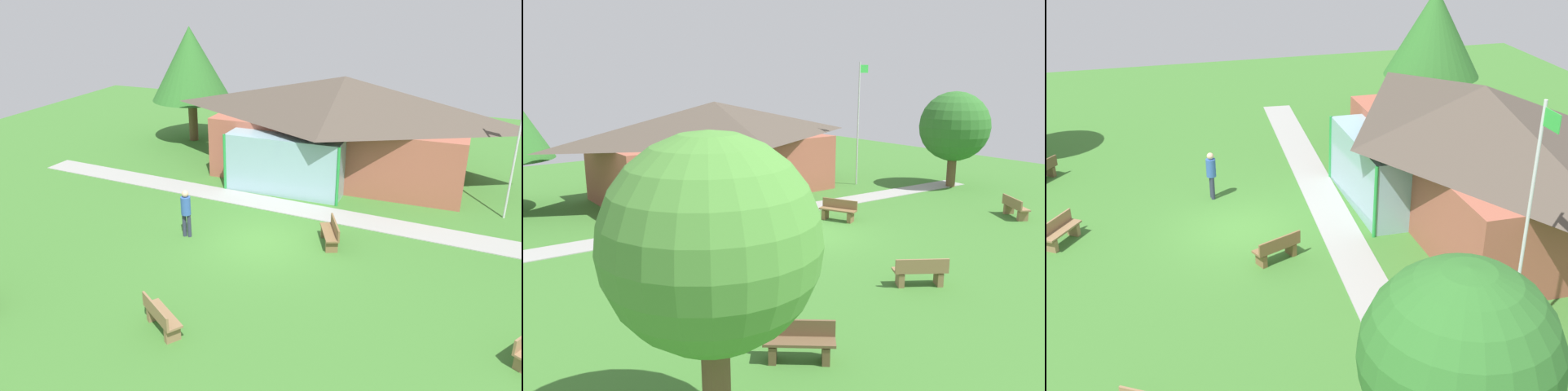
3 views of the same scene
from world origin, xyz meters
The scene contains 11 objects.
ground_plane centered at (0.00, 0.00, 0.00)m, with size 44.00×44.00×0.00m, color #3D752D.
pavilion centered at (0.69, 7.81, 2.33)m, with size 11.91×7.08×4.48m.
footpath centered at (0.00, 3.22, 0.01)m, with size 24.73×1.30×0.03m, color #999993.
flagpole centered at (7.83, 5.36, 3.48)m, with size 0.64×0.08×6.35m.
bench_front_left centered at (-5.73, -6.56, 0.40)m, with size 1.44×1.29×0.84m.
bench_rear_near_path centered at (2.23, 0.79, 0.40)m, with size 1.01×1.55×0.84m.
bench_lawn_far_right centered at (8.32, -3.29, 0.40)m, with size 1.16×1.51×0.84m.
bench_front_center centered at (-0.58, -5.55, 0.40)m, with size 1.49×1.21×0.84m.
visitor_strolling_lawn centered at (-2.63, -0.50, 1.02)m, with size 0.34×0.34×1.74m.
tree_lawn_corner centered at (-8.45, -7.88, 3.44)m, with size 3.24×3.24×5.09m.
tree_east_hedge centered at (11.34, 1.99, 3.12)m, with size 3.55×3.55×4.91m.
Camera 2 is at (-12.02, -14.28, 5.86)m, focal length 36.47 mm.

